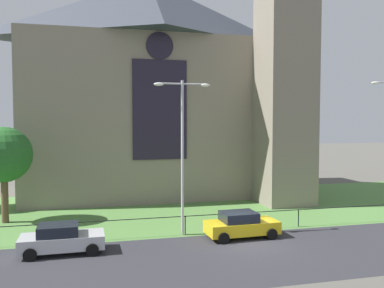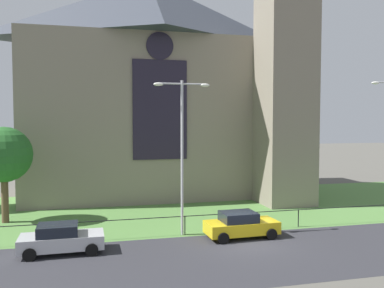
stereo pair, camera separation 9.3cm
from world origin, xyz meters
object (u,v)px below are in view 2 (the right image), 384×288
(tree_left_near, at_px, (4,155))
(parked_car_yellow, at_px, (241,225))
(streetlamp_near, at_px, (182,139))
(parked_car_silver, at_px, (61,239))
(church_building, at_px, (159,84))

(tree_left_near, height_order, parked_car_yellow, tree_left_near)
(streetlamp_near, distance_m, parked_car_yellow, 6.09)
(tree_left_near, relative_size, parked_car_silver, 1.52)
(church_building, height_order, streetlamp_near, church_building)
(tree_left_near, height_order, streetlamp_near, streetlamp_near)
(parked_car_silver, distance_m, parked_car_yellow, 10.00)
(parked_car_yellow, bearing_deg, church_building, 95.79)
(tree_left_near, xyz_separation_m, parked_car_yellow, (14.10, -7.11, -3.79))
(streetlamp_near, bearing_deg, parked_car_silver, -165.37)
(church_building, bearing_deg, streetlamp_near, -93.78)
(parked_car_silver, relative_size, parked_car_yellow, 0.99)
(tree_left_near, distance_m, parked_car_yellow, 16.24)
(tree_left_near, xyz_separation_m, streetlamp_near, (10.88, -5.80, 1.21))
(parked_car_silver, bearing_deg, parked_car_yellow, 1.75)
(streetlamp_near, bearing_deg, tree_left_near, 151.93)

